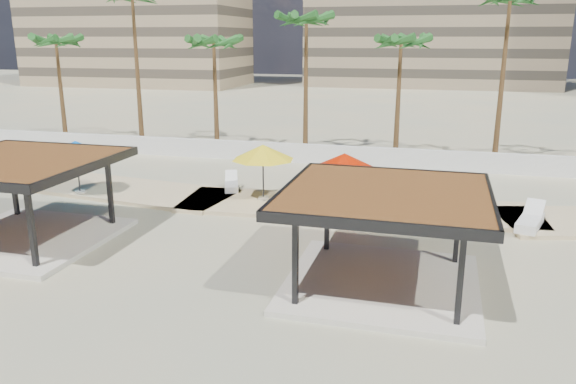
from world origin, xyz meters
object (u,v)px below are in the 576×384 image
Objects in this scene: pavilion_central at (384,230)px; lounger_c at (457,212)px; lounger_b at (530,222)px; lounger_a at (231,185)px; umbrella_c at (344,162)px; pavilion_west at (20,192)px.

pavilion_central reaches higher than lounger_c.
lounger_b is at bearing 52.75° from pavilion_central.
lounger_a is 1.05× the size of lounger_c.
lounger_a is at bearing 159.13° from umbrella_c.
pavilion_west is 3.26× the size of lounger_c.
lounger_b reaches higher than lounger_a.
pavilion_central is 8.66m from lounger_b.
umbrella_c is at bearing 109.45° from pavilion_central.
lounger_b is (18.87, 6.06, -1.54)m from pavilion_west.
umbrella_c is at bearing 30.11° from pavilion_west.
umbrella_c is 1.83× the size of lounger_c.
pavilion_central is 3.02× the size of lounger_a.
pavilion_central is at bearing -2.11° from pavilion_west.
lounger_a is at bearing 49.40° from lounger_c.
umbrella_c is (11.24, 6.37, 0.45)m from pavilion_west.
pavilion_west is 19.88m from lounger_b.
pavilion_central is at bearing -158.34° from lounger_a.
lounger_a is 13.92m from lounger_b.
lounger_c is at bearing 72.59° from pavilion_central.
umbrella_c is 1.75× the size of lounger_a.
pavilion_central is 13.60m from pavilion_west.
lounger_a is 11.04m from lounger_c.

